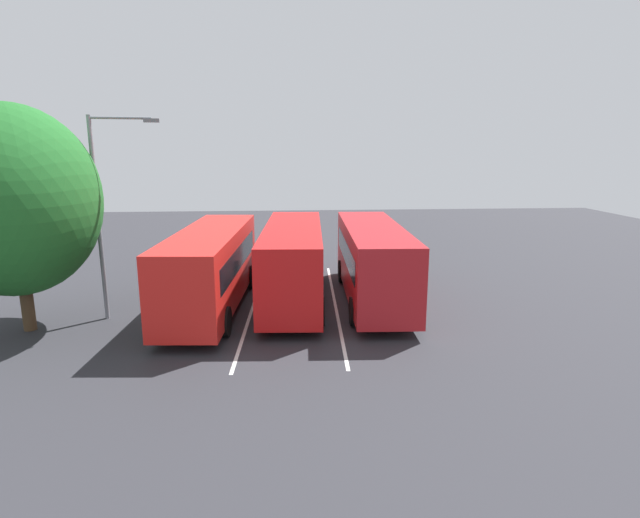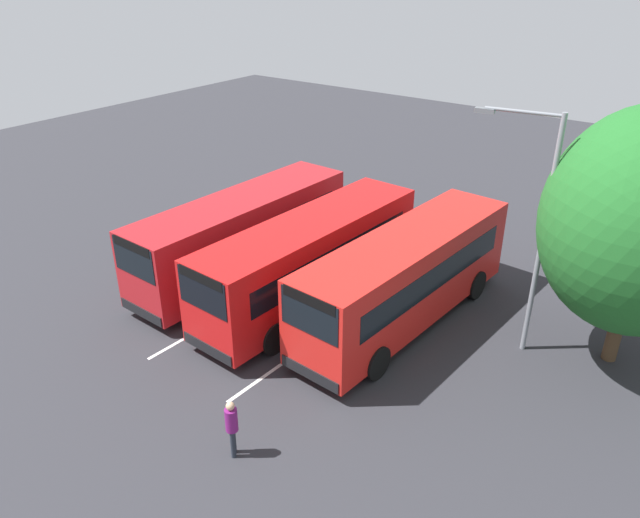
% 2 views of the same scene
% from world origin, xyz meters
% --- Properties ---
extents(ground_plane, '(65.79, 65.79, 0.00)m').
position_xyz_m(ground_plane, '(0.00, 0.00, 0.00)').
color(ground_plane, '#2B2B30').
extents(bus_far_left, '(9.90, 2.82, 3.26)m').
position_xyz_m(bus_far_left, '(0.54, -3.40, 1.80)').
color(bus_far_left, '#AD191E').
rests_on(bus_far_left, ground).
extents(bus_center_left, '(9.92, 2.92, 3.26)m').
position_xyz_m(bus_center_left, '(0.71, 0.01, 1.80)').
color(bus_center_left, red).
rests_on(bus_center_left, ground).
extents(bus_center_right, '(9.95, 3.05, 3.26)m').
position_xyz_m(bus_center_right, '(-0.16, 3.37, 1.80)').
color(bus_center_right, red).
rests_on(bus_center_right, ground).
extents(pedestrian, '(0.45, 0.45, 1.69)m').
position_xyz_m(pedestrian, '(7.87, 3.01, 1.00)').
color(pedestrian, '#232833').
rests_on(pedestrian, ground).
extents(street_lamp, '(0.54, 2.49, 7.66)m').
position_xyz_m(street_lamp, '(-1.07, 7.07, 4.42)').
color(street_lamp, gray).
rests_on(street_lamp, ground).
extents(lane_stripe_outer_left, '(13.05, 0.68, 0.01)m').
position_xyz_m(lane_stripe_outer_left, '(0.00, -1.73, 0.00)').
color(lane_stripe_outer_left, silver).
rests_on(lane_stripe_outer_left, ground).
extents(lane_stripe_inner_left, '(13.05, 0.68, 0.01)m').
position_xyz_m(lane_stripe_inner_left, '(0.00, 1.73, 0.00)').
color(lane_stripe_inner_left, silver).
rests_on(lane_stripe_inner_left, ground).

